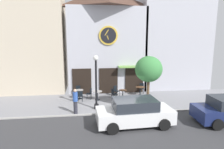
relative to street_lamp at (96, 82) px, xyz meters
The scene contains 18 objects.
ground_plane 3.15m from the street_lamp, 39.09° to the right, with size 29.31×11.16×0.13m.
clock_building 6.24m from the street_lamp, 76.41° to the left, with size 7.14×4.04×9.42m.
neighbor_building_left 10.01m from the street_lamp, 133.86° to the left, with size 5.95×3.65×15.63m.
neighbor_building_right 11.41m from the street_lamp, 37.64° to the left, with size 6.68×4.31×14.44m.
street_lamp is the anchor object (origin of this frame).
street_tree 3.70m from the street_lamp, ahead, with size 1.87×1.68×3.75m.
cafe_table_leftmost 3.19m from the street_lamp, 116.54° to the left, with size 0.65×0.65×0.76m.
cafe_table_center_left 2.48m from the street_lamp, 84.93° to the left, with size 0.78×0.78×0.73m.
cafe_table_rightmost 3.50m from the street_lamp, 44.17° to the left, with size 0.64×0.64×0.72m.
cafe_table_near_curb 5.10m from the street_lamp, 36.14° to the left, with size 0.77×0.77×0.77m.
cafe_chair_near_tree 2.54m from the street_lamp, 124.33° to the left, with size 0.45×0.45×0.90m.
cafe_chair_under_awning 3.75m from the street_lamp, 58.46° to the left, with size 0.56×0.56×0.90m.
cafe_chair_facing_street 5.78m from the street_lamp, 40.11° to the left, with size 0.48×0.48×0.90m.
cafe_chair_outer 2.80m from the street_lamp, 100.24° to the left, with size 0.50×0.50×0.90m.
cafe_chair_facing_wall 2.87m from the street_lamp, 53.19° to the left, with size 0.52×0.52×0.90m.
cafe_chair_mid_row 3.93m from the street_lamp, 112.54° to the left, with size 0.40×0.40×0.90m.
pedestrian_blue 1.90m from the street_lamp, 154.04° to the right, with size 0.43×0.43×1.67m.
parked_car_white 3.74m from the street_lamp, 55.06° to the right, with size 4.37×2.17×1.55m.
Camera 1 is at (-2.49, -12.14, 4.89)m, focal length 31.47 mm.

